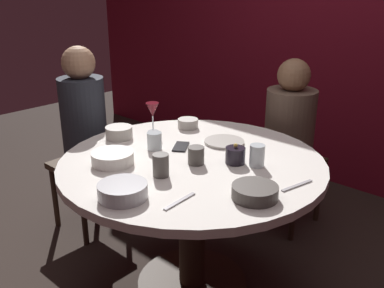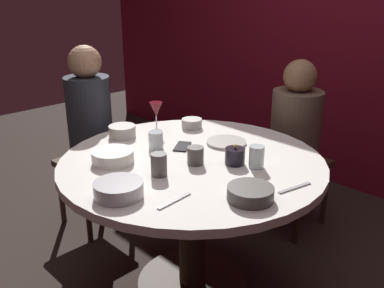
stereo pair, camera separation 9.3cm
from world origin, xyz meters
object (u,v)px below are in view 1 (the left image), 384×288
cell_phone (181,147)px  cup_by_right_diner (257,156)px  bowl_small_white (188,123)px  cup_near_candle (154,141)px  candle_holder (235,155)px  bowl_salad_center (113,158)px  cup_by_left_diner (161,165)px  dining_table (192,188)px  cup_center_front (196,155)px  bowl_sauce_side (119,132)px  seated_diner_left (84,121)px  seated_diner_back (290,125)px  bowl_serving_large (123,191)px  dinner_plate (224,142)px  wine_glass (152,111)px  bowl_rice_portion (255,192)px

cell_phone → cup_by_right_diner: bearing=-24.8°
bowl_small_white → cup_near_candle: (0.11, -0.38, 0.02)m
candle_holder → bowl_small_white: 0.59m
bowl_salad_center → cup_by_left_diner: size_ratio=1.94×
cup_near_candle → cell_phone: bearing=53.7°
cup_by_left_diner → cup_by_right_diner: (0.25, 0.39, 0.00)m
dining_table → cup_center_front: 0.21m
cup_by_left_diner → bowl_small_white: bearing=123.1°
cell_phone → cup_near_candle: size_ratio=1.52×
bowl_salad_center → bowl_sauce_side: (-0.27, 0.25, 0.00)m
seated_diner_left → seated_diner_back: (0.94, 0.94, -0.04)m
candle_holder → bowl_salad_center: size_ratio=0.50×
dining_table → candle_holder: bearing=29.4°
candle_holder → bowl_small_white: candle_holder is taller
seated_diner_left → bowl_serving_large: bearing=-26.0°
seated_diner_back → dining_table: bearing=0.0°
seated_diner_left → cup_center_front: seated_diner_left is taller
dinner_plate → cup_by_right_diner: size_ratio=2.05×
wine_glass → bowl_salad_center: wine_glass is taller
dinner_plate → bowl_serving_large: bowl_serving_large is taller
bowl_salad_center → seated_diner_back: bearing=78.9°
candle_holder → cup_by_left_diner: bearing=-114.3°
cup_by_right_diner → cup_by_left_diner: bearing=-123.2°
wine_glass → bowl_serving_large: bearing=-51.0°
wine_glass → bowl_sauce_side: size_ratio=1.16×
bowl_rice_portion → bowl_serving_large: bearing=-137.8°
seated_diner_back → cup_by_right_diner: 0.84m
wine_glass → seated_diner_left: bearing=-162.8°
bowl_serving_large → cup_near_candle: 0.55m
dinner_plate → bowl_rice_portion: bearing=-40.3°
seated_diner_back → cup_center_front: size_ratio=13.24×
seated_diner_back → bowl_sauce_side: 1.11m
cell_phone → bowl_small_white: bowl_small_white is taller
bowl_small_white → cup_near_candle: size_ratio=1.32×
seated_diner_back → cup_by_left_diner: 1.18m
cup_by_left_diner → candle_holder: bearing=65.7°
cell_phone → bowl_small_white: 0.33m
candle_holder → wine_glass: (-0.64, 0.04, 0.09)m
wine_glass → candle_holder: bearing=-4.0°
bowl_sauce_side → bowl_serving_large: bearing=-37.1°
bowl_salad_center → cup_by_right_diner: size_ratio=1.92×
bowl_sauce_side → wine_glass: bearing=72.3°
bowl_sauce_side → bowl_salad_center: bearing=-43.0°
seated_diner_left → cup_by_left_diner: seated_diner_left is taller
cell_phone → cup_center_front: size_ratio=1.63×
cell_phone → bowl_salad_center: size_ratio=0.69×
dining_table → cup_near_candle: cup_near_candle is taller
cup_by_left_diner → bowl_rice_portion: bearing=14.1°
cup_center_front → bowl_salad_center: bearing=-137.3°
seated_diner_back → candle_holder: bearing=12.7°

